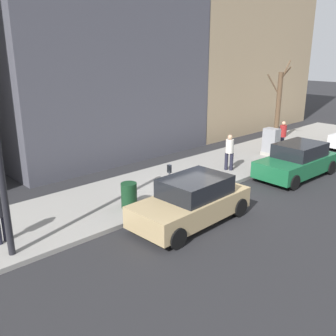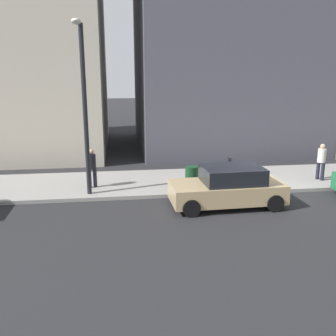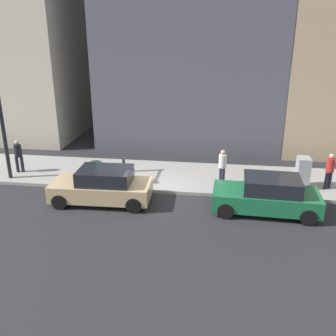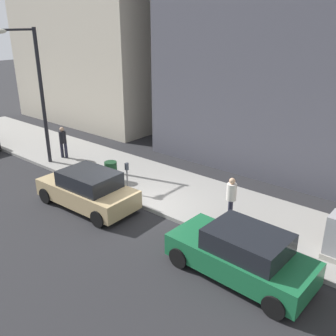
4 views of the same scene
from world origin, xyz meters
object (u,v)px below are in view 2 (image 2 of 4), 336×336
at_px(parked_car_tan, 228,187).
at_px(pedestrian_midblock, 321,160).
at_px(streetlamp, 84,97).
at_px(pedestrian_far_corner, 92,166).
at_px(parking_meter, 230,170).
at_px(trash_bin, 192,177).
at_px(office_block_center, 222,17).
at_px(office_tower_right, 3,2).

distance_m(parked_car_tan, pedestrian_midblock, 5.59).
relative_size(streetlamp, pedestrian_far_corner, 3.92).
distance_m(parking_meter, streetlamp, 6.53).
bearing_deg(trash_bin, parked_car_tan, -155.00).
height_order(streetlamp, pedestrian_midblock, streetlamp).
bearing_deg(trash_bin, office_block_center, -21.00).
bearing_deg(parking_meter, office_block_center, -12.63).
bearing_deg(streetlamp, pedestrian_far_corner, -3.94).
xyz_separation_m(pedestrian_midblock, pedestrian_far_corner, (0.18, 10.21, 0.00)).
relative_size(parking_meter, pedestrian_midblock, 0.81).
distance_m(parked_car_tan, office_tower_right, 18.47).
bearing_deg(pedestrian_midblock, streetlamp, 68.55).
xyz_separation_m(trash_bin, pedestrian_far_corner, (0.49, 4.19, 0.49)).
bearing_deg(office_block_center, streetlamp, 142.74).
height_order(parking_meter, trash_bin, parking_meter).
xyz_separation_m(parking_meter, office_block_center, (10.54, -2.36, 7.37)).
height_order(streetlamp, office_block_center, office_block_center).
distance_m(pedestrian_midblock, office_tower_right, 20.35).
distance_m(parked_car_tan, office_block_center, 14.65).
bearing_deg(pedestrian_far_corner, trash_bin, 150.25).
bearing_deg(pedestrian_midblock, trash_bin, 66.36).
xyz_separation_m(parked_car_tan, pedestrian_far_corner, (2.58, 5.17, 0.35)).
distance_m(parking_meter, office_block_center, 13.07).
bearing_deg(office_block_center, parked_car_tan, 166.61).
bearing_deg(pedestrian_midblock, office_tower_right, 30.52).
bearing_deg(pedestrian_midblock, parked_car_tan, 88.89).
bearing_deg(parking_meter, office_tower_right, 45.78).
bearing_deg(office_tower_right, parked_car_tan, -139.61).
relative_size(parking_meter, office_block_center, 0.08).
bearing_deg(pedestrian_far_corner, office_block_center, -153.14).
distance_m(parked_car_tan, streetlamp, 6.36).
bearing_deg(pedestrian_midblock, office_block_center, -14.27).
height_order(pedestrian_midblock, pedestrian_far_corner, same).
height_order(streetlamp, pedestrian_far_corner, streetlamp).
height_order(parking_meter, pedestrian_far_corner, pedestrian_far_corner).
bearing_deg(trash_bin, office_tower_right, 42.85).
xyz_separation_m(parked_car_tan, office_block_center, (12.18, -2.90, 7.61)).
relative_size(streetlamp, office_block_center, 0.39).
relative_size(streetlamp, trash_bin, 7.22).
distance_m(streetlamp, pedestrian_midblock, 10.73).
relative_size(parking_meter, trash_bin, 1.50).
height_order(parking_meter, office_tower_right, office_tower_right).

